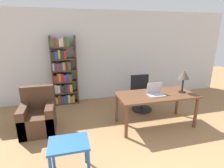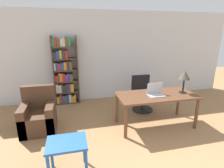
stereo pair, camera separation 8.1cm
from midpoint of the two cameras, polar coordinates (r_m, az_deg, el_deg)
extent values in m
cube|color=silver|center=(5.53, -1.18, 9.04)|extent=(8.00, 0.06, 2.70)
cube|color=brown|center=(4.02, 13.68, -3.48)|extent=(1.75, 0.82, 0.04)
cylinder|color=brown|center=(3.58, 4.04, -12.25)|extent=(0.07, 0.07, 0.71)
cylinder|color=brown|center=(4.34, 25.21, -8.50)|extent=(0.07, 0.07, 0.71)
cylinder|color=brown|center=(4.18, 0.99, -7.79)|extent=(0.07, 0.07, 0.71)
cylinder|color=brown|center=(4.84, 20.05, -5.31)|extent=(0.07, 0.07, 0.71)
cube|color=#B2B2B7|center=(3.94, 13.63, -3.48)|extent=(0.36, 0.25, 0.02)
cube|color=#B2B2B7|center=(3.98, 13.07, -1.19)|extent=(0.36, 0.06, 0.25)
cube|color=white|center=(3.98, 13.04, -1.15)|extent=(0.32, 0.05, 0.22)
cylinder|color=black|center=(4.32, 21.34, -2.39)|extent=(0.16, 0.16, 0.01)
cylinder|color=black|center=(4.27, 21.57, -0.36)|extent=(0.04, 0.04, 0.30)
cone|color=#4C4238|center=(4.21, 21.92, 2.86)|extent=(0.25, 0.25, 0.19)
cylinder|color=black|center=(4.98, 9.18, -8.04)|extent=(0.55, 0.55, 0.04)
cylinder|color=#262626|center=(4.91, 9.28, -6.04)|extent=(0.06, 0.06, 0.34)
cube|color=black|center=(4.83, 9.40, -3.65)|extent=(0.53, 0.53, 0.10)
cube|color=black|center=(4.93, 8.51, 0.30)|extent=(0.50, 0.08, 0.47)
cube|color=#2356A3|center=(2.74, -14.84, -18.27)|extent=(0.58, 0.45, 0.04)
cylinder|color=#2356A3|center=(2.77, -8.53, -24.83)|extent=(0.04, 0.04, 0.52)
cylinder|color=#2356A3|center=(3.08, -19.51, -20.77)|extent=(0.04, 0.04, 0.52)
cylinder|color=#2356A3|center=(3.06, -9.38, -20.15)|extent=(0.04, 0.04, 0.52)
cube|color=#472D1E|center=(4.19, -23.31, -11.30)|extent=(0.69, 0.73, 0.43)
cube|color=#472D1E|center=(4.27, -23.51, -3.88)|extent=(0.69, 0.16, 0.52)
cube|color=#472D1E|center=(4.21, -27.07, -10.32)|extent=(0.16, 0.73, 0.61)
cube|color=#472D1E|center=(4.12, -19.76, -10.02)|extent=(0.16, 0.73, 0.61)
cube|color=#4C3828|center=(5.28, -19.25, 3.83)|extent=(0.04, 0.28, 1.99)
cube|color=#4C3828|center=(5.26, -11.95, 4.37)|extent=(0.04, 0.28, 1.99)
cube|color=#4C3828|center=(5.54, -14.82, -5.80)|extent=(0.67, 0.28, 0.04)
cube|color=gold|center=(5.51, -17.88, -4.87)|extent=(0.06, 0.24, 0.20)
cube|color=brown|center=(5.50, -17.13, -4.53)|extent=(0.08, 0.24, 0.26)
cube|color=#7F338C|center=(5.50, -16.27, -4.64)|extent=(0.07, 0.24, 0.23)
cube|color=#2D7F47|center=(5.50, -15.56, -4.64)|extent=(0.05, 0.24, 0.21)
cube|color=#234C99|center=(5.49, -14.95, -4.40)|extent=(0.06, 0.24, 0.25)
cube|color=silver|center=(5.49, -14.26, -4.40)|extent=(0.06, 0.24, 0.24)
cube|color=orange|center=(5.50, -13.48, -4.63)|extent=(0.07, 0.24, 0.19)
cube|color=gold|center=(5.49, -12.84, -4.37)|extent=(0.05, 0.24, 0.23)
cube|color=#4C3828|center=(5.43, -15.08, -2.56)|extent=(0.67, 0.28, 0.04)
cube|color=silver|center=(5.40, -18.20, -1.29)|extent=(0.07, 0.24, 0.26)
cube|color=silver|center=(5.40, -17.37, -1.39)|extent=(0.07, 0.24, 0.23)
cube|color=brown|center=(5.39, -16.75, -1.19)|extent=(0.04, 0.24, 0.26)
cube|color=#333338|center=(5.39, -16.07, -1.33)|extent=(0.07, 0.24, 0.22)
cube|color=#333338|center=(5.38, -15.21, -1.11)|extent=(0.09, 0.24, 0.25)
cube|color=#7F338C|center=(5.38, -14.47, -1.07)|extent=(0.04, 0.24, 0.25)
cube|color=gold|center=(5.38, -13.69, -1.08)|extent=(0.08, 0.24, 0.24)
cube|color=#4C3828|center=(5.33, -15.35, 0.81)|extent=(0.67, 0.28, 0.04)
cube|color=#B72D28|center=(5.32, -18.41, 1.73)|extent=(0.08, 0.24, 0.18)
cube|color=brown|center=(5.30, -17.73, 2.14)|extent=(0.04, 0.24, 0.25)
cube|color=orange|center=(5.30, -17.07, 2.13)|extent=(0.07, 0.24, 0.24)
cube|color=#B72D28|center=(5.30, -16.29, 2.14)|extent=(0.06, 0.24, 0.23)
cube|color=#7F338C|center=(5.30, -15.48, 2.03)|extent=(0.08, 0.24, 0.20)
cube|color=#234C99|center=(5.30, -14.75, 2.21)|extent=(0.05, 0.24, 0.22)
cube|color=brown|center=(5.30, -13.96, 2.19)|extent=(0.08, 0.24, 0.21)
cube|color=#4C3828|center=(5.25, -15.62, 4.30)|extent=(0.67, 0.28, 0.04)
cube|color=silver|center=(5.25, -18.97, 5.34)|extent=(0.04, 0.24, 0.21)
cube|color=#234C99|center=(5.24, -18.40, 5.45)|extent=(0.05, 0.24, 0.22)
cube|color=#B72D28|center=(5.24, -17.60, 5.43)|extent=(0.08, 0.24, 0.20)
cube|color=#234C99|center=(5.23, -16.71, 5.58)|extent=(0.07, 0.24, 0.22)
cube|color=orange|center=(5.23, -15.85, 5.71)|extent=(0.08, 0.24, 0.23)
cube|color=#333338|center=(5.22, -15.08, 5.92)|extent=(0.05, 0.24, 0.26)
cube|color=brown|center=(5.23, -14.24, 5.89)|extent=(0.08, 0.24, 0.24)
cube|color=#4C3828|center=(5.20, -15.91, 7.87)|extent=(0.67, 0.28, 0.04)
cube|color=#333338|center=(5.19, -19.07, 8.84)|extent=(0.08, 0.24, 0.19)
cube|color=#234C99|center=(5.19, -18.10, 9.07)|extent=(0.08, 0.24, 0.21)
cube|color=gold|center=(5.18, -17.28, 9.28)|extent=(0.06, 0.24, 0.24)
cube|color=#333338|center=(5.18, -16.43, 9.27)|extent=(0.08, 0.24, 0.23)
cube|color=#B72D28|center=(5.18, -15.51, 9.31)|extent=(0.06, 0.24, 0.22)
cube|color=#4C3828|center=(5.16, -16.21, 11.51)|extent=(0.67, 0.28, 0.04)
cube|color=#2D7F47|center=(5.16, -19.50, 12.61)|extent=(0.07, 0.24, 0.21)
cube|color=#B72D28|center=(5.16, -18.80, 12.83)|extent=(0.05, 0.24, 0.24)
cube|color=brown|center=(5.16, -17.93, 12.66)|extent=(0.09, 0.24, 0.20)
cube|color=silver|center=(5.15, -17.04, 12.80)|extent=(0.06, 0.24, 0.21)
cube|color=silver|center=(5.15, -16.33, 12.99)|extent=(0.05, 0.24, 0.23)
cube|color=brown|center=(5.15, -15.59, 13.19)|extent=(0.07, 0.24, 0.26)
cube|color=#2D7F47|center=(5.15, -14.67, 13.20)|extent=(0.07, 0.24, 0.25)
camera|label=1|loc=(0.04, -90.62, -0.18)|focal=28.00mm
camera|label=2|loc=(0.04, 89.38, 0.18)|focal=28.00mm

